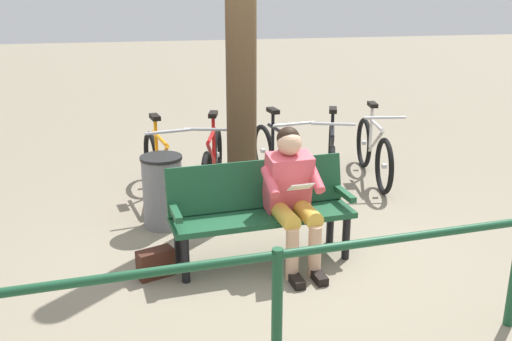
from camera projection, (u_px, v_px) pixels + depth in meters
ground_plane at (278, 251)px, 5.37m from camera, size 40.00×40.00×0.00m
bench at (260, 205)px, 5.09m from camera, size 1.64×0.63×0.87m
person_reading at (292, 191)px, 4.96m from camera, size 0.52×0.79×1.20m
handbag at (156, 263)px, 4.87m from camera, size 0.33×0.24×0.24m
tree_trunk at (241, 26)px, 5.68m from camera, size 0.31×0.31×3.90m
litter_bin at (163, 191)px, 5.82m from camera, size 0.42×0.42×0.73m
bicycle_red at (373, 151)px, 7.21m from camera, size 0.48×1.67×0.94m
bicycle_black at (331, 159)px, 6.91m from camera, size 0.65×1.61×0.94m
bicycle_green at (278, 159)px, 6.88m from camera, size 0.48×1.67×0.94m
bicycle_orange at (212, 165)px, 6.68m from camera, size 0.57×1.64×0.94m
bicycle_silver at (161, 168)px, 6.56m from camera, size 0.50×1.66×0.94m
railing_fence at (277, 285)px, 3.55m from camera, size 3.60×0.40×0.85m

